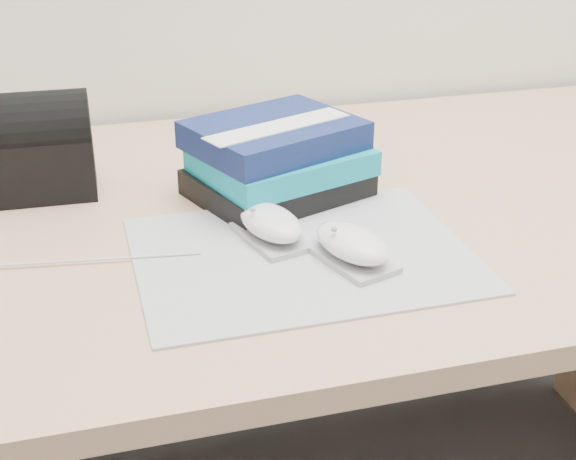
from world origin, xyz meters
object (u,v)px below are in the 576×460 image
object	(u,v)px
desk	(275,326)
book_stack	(278,160)
mouse_front	(352,245)
mouse_rear	(271,225)
pouch	(36,145)

from	to	relation	value
desk	book_stack	world-z (taller)	book_stack
mouse_front	book_stack	size ratio (longest dim) A/B	0.47
mouse_front	book_stack	xyz separation A→B (m)	(-0.03, 0.21, 0.03)
mouse_rear	desk	bearing A→B (deg)	74.46
desk	mouse_rear	size ratio (longest dim) A/B	13.25
mouse_rear	book_stack	world-z (taller)	book_stack
desk	pouch	size ratio (longest dim) A/B	10.66
mouse_front	book_stack	distance (m)	0.22
mouse_front	pouch	xyz separation A→B (m)	(-0.34, 0.31, 0.05)
mouse_rear	book_stack	xyz separation A→B (m)	(0.04, 0.14, 0.03)
desk	book_stack	distance (m)	0.29
pouch	book_stack	bearing A→B (deg)	-17.05
book_stack	pouch	world-z (taller)	pouch
desk	pouch	xyz separation A→B (m)	(-0.31, 0.06, 0.30)
desk	pouch	bearing A→B (deg)	169.05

